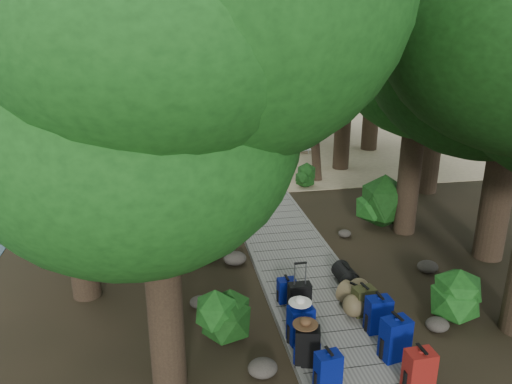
{
  "coord_description": "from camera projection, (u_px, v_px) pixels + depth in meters",
  "views": [
    {
      "loc": [
        -2.86,
        -10.34,
        5.48
      ],
      "look_at": [
        -0.49,
        2.39,
        1.0
      ],
      "focal_mm": 35.0,
      "sensor_mm": 36.0,
      "label": 1
    }
  ],
  "objects": [
    {
      "name": "rock_right_a",
      "position": [
        437.0,
        324.0,
        9.26
      ],
      "size": [
        0.44,
        0.4,
        0.24
      ],
      "primitive_type": null,
      "color": "#4C473F",
      "rests_on": "ground"
    },
    {
      "name": "palm_right_a",
      "position": [
        323.0,
        75.0,
        17.02
      ],
      "size": [
        4.35,
        4.35,
        7.41
      ],
      "primitive_type": null,
      "color": "#1A4312",
      "rests_on": "ground"
    },
    {
      "name": "shrub_right_a",
      "position": [
        447.0,
        291.0,
        9.71
      ],
      "size": [
        1.06,
        1.06,
        0.95
      ],
      "primitive_type": null,
      "color": "#164615",
      "rests_on": "ground"
    },
    {
      "name": "boardwalk",
      "position": [
        285.0,
        243.0,
        12.8
      ],
      "size": [
        2.0,
        12.0,
        0.12
      ],
      "primitive_type": "cube",
      "color": "gray",
      "rests_on": "ground"
    },
    {
      "name": "tree_left_c",
      "position": [
        126.0,
        82.0,
        13.32
      ],
      "size": [
        4.5,
        4.5,
        7.83
      ],
      "primitive_type": null,
      "color": "black",
      "rests_on": "ground"
    },
    {
      "name": "tree_back_a",
      "position": [
        191.0,
        31.0,
        24.1
      ],
      "size": [
        5.72,
        5.72,
        9.9
      ],
      "primitive_type": null,
      "color": "black",
      "rests_on": "ground"
    },
    {
      "name": "duffel_right_black",
      "position": [
        345.0,
        275.0,
        10.67
      ],
      "size": [
        0.43,
        0.64,
        0.39
      ],
      "primitive_type": null,
      "rotation": [
        0.0,
        0.0,
        0.08
      ],
      "color": "black",
      "rests_on": "boardwalk"
    },
    {
      "name": "shrub_left_b",
      "position": [
        207.0,
        242.0,
        11.98
      ],
      "size": [
        0.92,
        0.92,
        0.83
      ],
      "primitive_type": null,
      "color": "#164615",
      "rests_on": "ground"
    },
    {
      "name": "backpack_right_c",
      "position": [
        378.0,
        313.0,
        8.98
      ],
      "size": [
        0.43,
        0.31,
        0.73
      ],
      "primitive_type": null,
      "rotation": [
        0.0,
        0.0,
        0.02
      ],
      "color": "navy",
      "rests_on": "boardwalk"
    },
    {
      "name": "ground",
      "position": [
        295.0,
        263.0,
        11.89
      ],
      "size": [
        120.0,
        120.0,
        0.0
      ],
      "primitive_type": "plane",
      "color": "#322619",
      "rests_on": "ground"
    },
    {
      "name": "tree_right_d",
      "position": [
        445.0,
        5.0,
        14.97
      ],
      "size": [
        6.44,
        6.44,
        11.81
      ],
      "primitive_type": null,
      "color": "black",
      "rests_on": "ground"
    },
    {
      "name": "tree_right_f",
      "position": [
        377.0,
        31.0,
        20.62
      ],
      "size": [
        5.63,
        5.63,
        10.05
      ],
      "primitive_type": null,
      "color": "black",
      "rests_on": "ground"
    },
    {
      "name": "tree_back_b",
      "position": [
        261.0,
        30.0,
        25.15
      ],
      "size": [
        5.59,
        5.59,
        9.99
      ],
      "primitive_type": null,
      "color": "black",
      "rests_on": "ground"
    },
    {
      "name": "tree_left_b",
      "position": [
        63.0,
        96.0,
        9.13
      ],
      "size": [
        4.62,
        4.62,
        8.32
      ],
      "primitive_type": null,
      "color": "black",
      "rests_on": "ground"
    },
    {
      "name": "suitcase_on_boardwalk",
      "position": [
        299.0,
        299.0,
        9.47
      ],
      "size": [
        0.43,
        0.24,
        0.66
      ],
      "primitive_type": null,
      "rotation": [
        0.0,
        0.0,
        -0.02
      ],
      "color": "black",
      "rests_on": "boardwalk"
    },
    {
      "name": "backpack_left_c",
      "position": [
        301.0,
        323.0,
        8.62
      ],
      "size": [
        0.46,
        0.36,
        0.78
      ],
      "primitive_type": null,
      "rotation": [
        0.0,
        0.0,
        0.14
      ],
      "color": "navy",
      "rests_on": "boardwalk"
    },
    {
      "name": "tree_back_c",
      "position": [
        304.0,
        44.0,
        25.95
      ],
      "size": [
        4.79,
        4.79,
        8.62
      ],
      "primitive_type": null,
      "color": "black",
      "rests_on": "ground"
    },
    {
      "name": "duffel_right_khaki",
      "position": [
        356.0,
        297.0,
        9.76
      ],
      "size": [
        0.73,
        0.81,
        0.45
      ],
      "primitive_type": null,
      "rotation": [
        0.0,
        0.0,
        0.53
      ],
      "color": "brown",
      "rests_on": "boardwalk"
    },
    {
      "name": "backpack_right_d",
      "position": [
        364.0,
        299.0,
        9.52
      ],
      "size": [
        0.44,
        0.35,
        0.61
      ],
      "primitive_type": null,
      "rotation": [
        0.0,
        0.0,
        0.15
      ],
      "color": "#353618",
      "rests_on": "boardwalk"
    },
    {
      "name": "shrub_right_b",
      "position": [
        377.0,
        204.0,
        13.79
      ],
      "size": [
        1.49,
        1.49,
        1.34
      ],
      "primitive_type": null,
      "color": "#164615",
      "rests_on": "ground"
    },
    {
      "name": "shrub_left_a",
      "position": [
        223.0,
        312.0,
        8.98
      ],
      "size": [
        1.1,
        1.1,
        0.99
      ],
      "primitive_type": null,
      "color": "#164615",
      "rests_on": "ground"
    },
    {
      "name": "lone_suitcase_on_sand",
      "position": [
        252.0,
        163.0,
        19.01
      ],
      "size": [
        0.43,
        0.31,
        0.61
      ],
      "primitive_type": null,
      "rotation": [
        0.0,
        0.0,
        -0.26
      ],
      "color": "black",
      "rests_on": "sand_beach"
    },
    {
      "name": "kayak",
      "position": [
        144.0,
        152.0,
        21.11
      ],
      "size": [
        1.88,
        3.42,
        0.34
      ],
      "primitive_type": "ellipsoid",
      "rotation": [
        0.0,
        0.0,
        0.36
      ],
      "color": "#AB1E0E",
      "rests_on": "sand_beach"
    },
    {
      "name": "rock_right_b",
      "position": [
        428.0,
        267.0,
        11.41
      ],
      "size": [
        0.48,
        0.43,
        0.26
      ],
      "primitive_type": null,
      "color": "#4C473F",
      "rests_on": "ground"
    },
    {
      "name": "backpack_left_d",
      "position": [
        287.0,
        289.0,
        9.96
      ],
      "size": [
        0.36,
        0.27,
        0.54
      ],
      "primitive_type": null,
      "rotation": [
        0.0,
        0.0,
        0.04
      ],
      "color": "navy",
      "rests_on": "boardwalk"
    },
    {
      "name": "sun_lounger",
      "position": [
        301.0,
        145.0,
        21.79
      ],
      "size": [
        0.98,
        1.74,
        0.53
      ],
      "primitive_type": null,
      "rotation": [
        0.0,
        0.0,
        0.29
      ],
      "color": "silver",
      "rests_on": "sand_beach"
    },
    {
      "name": "backpack_right_a",
      "position": [
        419.0,
        369.0,
        7.5
      ],
      "size": [
        0.44,
        0.32,
        0.76
      ],
      "primitive_type": null,
      "rotation": [
        0.0,
        0.0,
        0.04
      ],
      "color": "maroon",
      "rests_on": "boardwalk"
    },
    {
      "name": "tree_back_d",
      "position": [
        112.0,
        63.0,
        22.82
      ],
      "size": [
        4.33,
        4.33,
        7.22
      ],
      "primitive_type": null,
      "color": "black",
      "rests_on": "ground"
    },
    {
      "name": "palm_right_b",
      "position": [
        344.0,
        50.0,
        21.12
      ],
      "size": [
        4.41,
        4.41,
        8.52
      ],
      "primitive_type": null,
      "color": "#1A4312",
      "rests_on": "ground"
    },
    {
      "name": "hat_white",
      "position": [
        300.0,
        299.0,
        8.5
      ],
      "size": [
        0.4,
        0.4,
        0.13
      ],
      "primitive_type": null,
      "color": "silver",
      "rests_on": "backpack_left_c"
    },
    {
      "name": "backpack_right_b",
      "position": [
        395.0,
        337.0,
        8.24
      ],
      "size": [
        0.5,
        0.39,
        0.81
      ],
      "primitive_type": null,
      "rotation": [
        0.0,
        0.0,
        0.18
      ],
      "color": "navy",
      "rests_on": "boardwalk"
    },
    {
      "name": "tree_right_e",
      "position": [
        347.0,
        52.0,
        17.98
      ],
      "size": [
        4.88,
        4.88,
        8.79
      ],
      "primitive_type": null,
      "color": "black",
      "rests_on": "ground"
    },
    {
      "name": "backpack_left_a",
      "position": [
        328.0,
        370.0,
        7.53
      ],
      "size": [
        0.41,
        0.31,
        0.71
      ],
      "primitive_type": null,
      "rotation": [
        0.0,
        0.0,
        0.13
      ],
      "color": "navy",
      "rests_on": "boardwalk"
    },
    {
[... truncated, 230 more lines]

